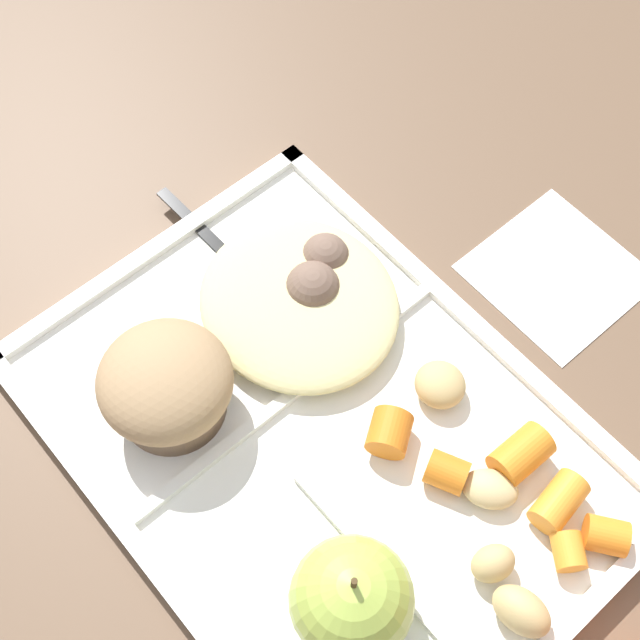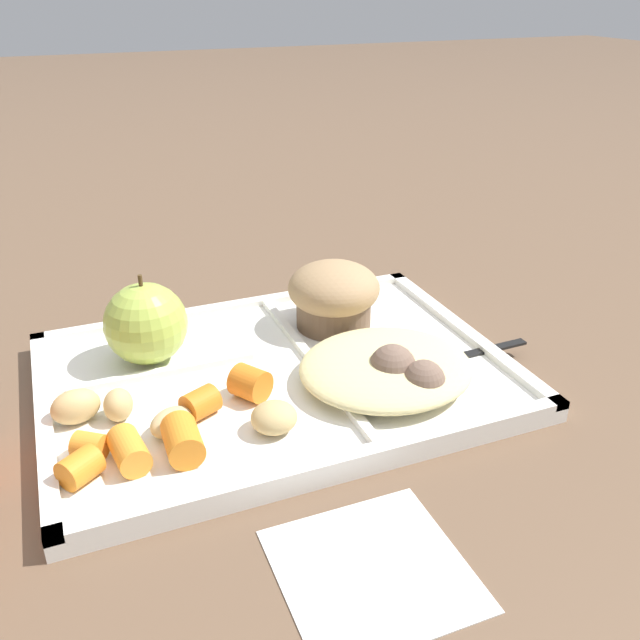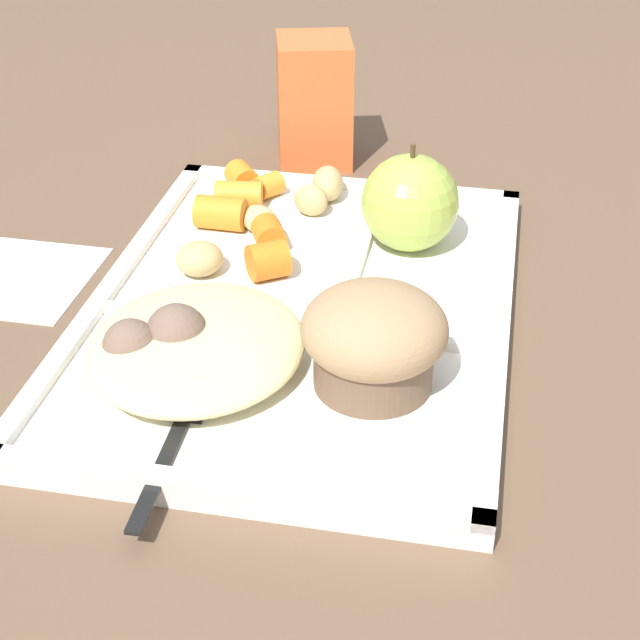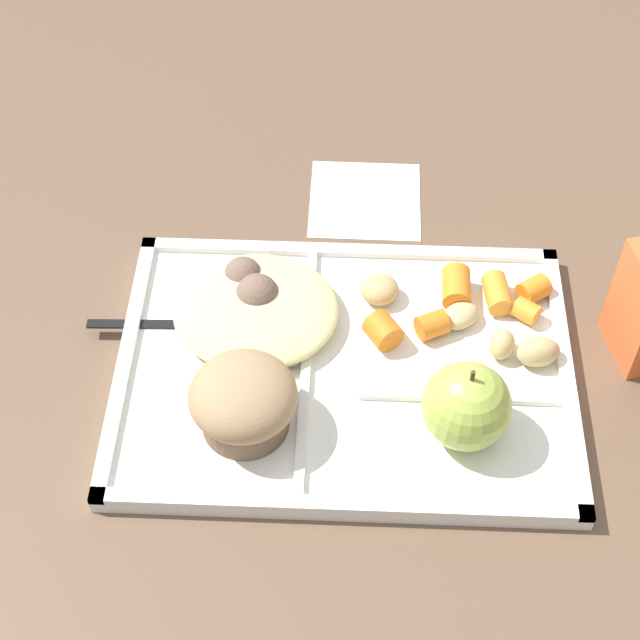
% 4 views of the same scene
% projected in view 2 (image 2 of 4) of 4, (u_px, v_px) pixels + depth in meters
% --- Properties ---
extents(ground, '(6.00, 6.00, 0.00)m').
position_uv_depth(ground, '(277.00, 384.00, 0.59)').
color(ground, brown).
extents(lunch_tray, '(0.39, 0.28, 0.02)m').
position_uv_depth(lunch_tray, '(276.00, 377.00, 0.59)').
color(lunch_tray, white).
rests_on(lunch_tray, ground).
extents(green_apple, '(0.07, 0.07, 0.08)m').
position_uv_depth(green_apple, '(146.00, 324.00, 0.59)').
color(green_apple, '#A8C14C').
rests_on(green_apple, lunch_tray).
extents(bran_muffin, '(0.09, 0.09, 0.06)m').
position_uv_depth(bran_muffin, '(334.00, 295.00, 0.65)').
color(bran_muffin, brown).
rests_on(bran_muffin, lunch_tray).
extents(carrot_slice_tilted, '(0.03, 0.03, 0.02)m').
position_uv_depth(carrot_slice_tilted, '(80.00, 468.00, 0.46)').
color(carrot_slice_tilted, orange).
rests_on(carrot_slice_tilted, lunch_tray).
extents(carrot_slice_near_corner, '(0.03, 0.03, 0.02)m').
position_uv_depth(carrot_slice_near_corner, '(90.00, 446.00, 0.48)').
color(carrot_slice_near_corner, orange).
rests_on(carrot_slice_near_corner, lunch_tray).
extents(carrot_slice_center, '(0.04, 0.04, 0.03)m').
position_uv_depth(carrot_slice_center, '(250.00, 383.00, 0.55)').
color(carrot_slice_center, orange).
rests_on(carrot_slice_center, lunch_tray).
extents(carrot_slice_large, '(0.03, 0.03, 0.02)m').
position_uv_depth(carrot_slice_large, '(201.00, 403.00, 0.52)').
color(carrot_slice_large, orange).
rests_on(carrot_slice_large, lunch_tray).
extents(carrot_slice_edge, '(0.03, 0.04, 0.02)m').
position_uv_depth(carrot_slice_edge, '(129.00, 451.00, 0.47)').
color(carrot_slice_edge, orange).
rests_on(carrot_slice_edge, lunch_tray).
extents(carrot_slice_back, '(0.03, 0.04, 0.03)m').
position_uv_depth(carrot_slice_back, '(183.00, 440.00, 0.48)').
color(carrot_slice_back, orange).
rests_on(carrot_slice_back, lunch_tray).
extents(potato_chunk_large, '(0.04, 0.03, 0.02)m').
position_uv_depth(potato_chunk_large, '(274.00, 417.00, 0.51)').
color(potato_chunk_large, tan).
rests_on(potato_chunk_large, lunch_tray).
extents(potato_chunk_corner, '(0.04, 0.04, 0.02)m').
position_uv_depth(potato_chunk_corner, '(171.00, 422.00, 0.50)').
color(potato_chunk_corner, tan).
rests_on(potato_chunk_corner, lunch_tray).
extents(potato_chunk_golden, '(0.04, 0.03, 0.03)m').
position_uv_depth(potato_chunk_golden, '(76.00, 407.00, 0.52)').
color(potato_chunk_golden, tan).
rests_on(potato_chunk_golden, lunch_tray).
extents(potato_chunk_browned, '(0.03, 0.03, 0.03)m').
position_uv_depth(potato_chunk_browned, '(118.00, 405.00, 0.52)').
color(potato_chunk_browned, tan).
rests_on(potato_chunk_browned, lunch_tray).
extents(egg_noodle_pile, '(0.15, 0.13, 0.03)m').
position_uv_depth(egg_noodle_pile, '(386.00, 367.00, 0.57)').
color(egg_noodle_pile, beige).
rests_on(egg_noodle_pile, lunch_tray).
extents(meatball_front, '(0.04, 0.04, 0.04)m').
position_uv_depth(meatball_front, '(392.00, 368.00, 0.55)').
color(meatball_front, '#755B4C').
rests_on(meatball_front, lunch_tray).
extents(meatball_center, '(0.03, 0.03, 0.03)m').
position_uv_depth(meatball_center, '(424.00, 381.00, 0.54)').
color(meatball_center, '#755B4C').
rests_on(meatball_center, lunch_tray).
extents(plastic_fork, '(0.15, 0.02, 0.00)m').
position_uv_depth(plastic_fork, '(446.00, 360.00, 0.60)').
color(plastic_fork, black).
rests_on(plastic_fork, lunch_tray).
extents(paper_napkin, '(0.11, 0.11, 0.00)m').
position_uv_depth(paper_napkin, '(372.00, 569.00, 0.41)').
color(paper_napkin, white).
rests_on(paper_napkin, ground).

